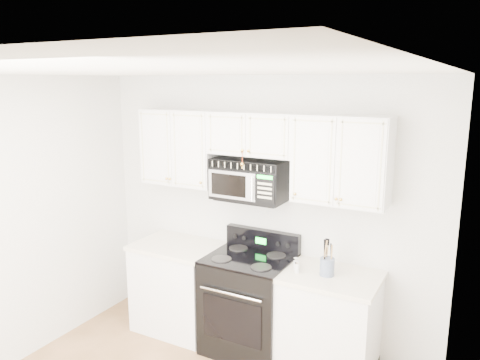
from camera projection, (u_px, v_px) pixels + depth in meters
The scene contains 9 objects.
room at pixel (146, 274), 3.07m from camera, with size 3.51×3.51×2.61m.
base_cabinet_left at pixel (179, 289), 4.86m from camera, with size 0.86×0.65×0.92m.
base_cabinet_right at pixel (327, 327), 4.12m from camera, with size 0.86×0.65×0.92m.
range at pixel (249, 302), 4.45m from camera, with size 0.77×0.70×1.12m.
upper_cabinets at pixel (255, 149), 4.30m from camera, with size 2.44×0.37×0.75m.
microwave at pixel (249, 179), 4.37m from camera, with size 0.70×0.40×0.39m.
utensil_crock at pixel (327, 266), 3.97m from camera, with size 0.12×0.12×0.33m.
shaker_salt at pixel (297, 267), 4.04m from camera, with size 0.04×0.04×0.10m.
shaker_pepper at pixel (296, 263), 4.11m from camera, with size 0.04×0.04×0.10m.
Camera 1 is at (1.91, -2.23, 2.55)m, focal length 35.00 mm.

